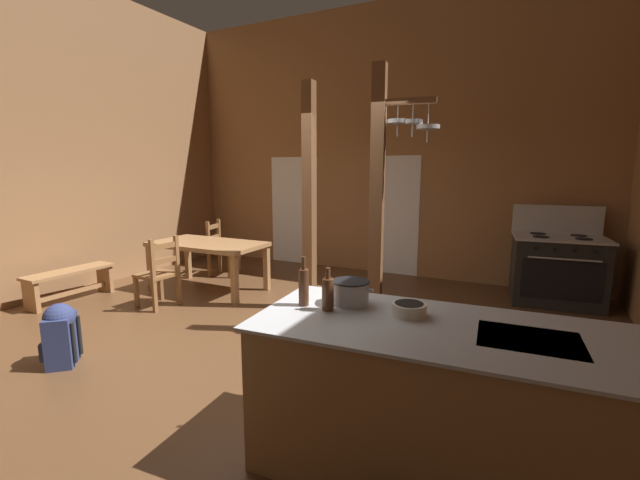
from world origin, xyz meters
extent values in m
cube|color=brown|center=(0.00, 0.00, -0.05)|extent=(8.11, 7.98, 0.10)
cube|color=#93663F|center=(0.00, 3.66, 2.27)|extent=(8.11, 0.14, 4.54)
cube|color=#93663F|center=(-3.72, 0.00, 2.27)|extent=(0.14, 7.98, 4.54)
cube|color=white|center=(-1.64, 3.58, 1.02)|extent=(1.00, 0.01, 2.05)
cube|color=white|center=(0.37, 3.58, 1.02)|extent=(0.84, 0.01, 2.05)
cube|color=#9E7044|center=(2.00, -1.04, 0.45)|extent=(2.16, 1.04, 0.91)
cube|color=#B7BABF|center=(2.00, -1.04, 0.92)|extent=(2.22, 1.10, 0.02)
cube|color=black|center=(2.47, -1.01, 0.93)|extent=(0.55, 0.43, 0.00)
cube|color=black|center=(1.97, -0.62, 0.05)|extent=(1.99, 0.17, 0.10)
cube|color=black|center=(2.83, 2.98, 0.45)|extent=(1.17, 0.87, 0.90)
cube|color=black|center=(2.87, 2.60, 0.42)|extent=(0.93, 0.10, 0.52)
cylinder|color=#B7BABF|center=(2.87, 2.57, 0.70)|extent=(0.82, 0.11, 0.02)
cube|color=#B7BABF|center=(2.83, 2.98, 0.92)|extent=(1.22, 0.91, 0.03)
cube|color=#B7BABF|center=(2.79, 3.34, 1.12)|extent=(1.14, 0.16, 0.40)
cylinder|color=black|center=(3.09, 2.86, 0.94)|extent=(0.22, 0.22, 0.01)
cylinder|color=black|center=(2.60, 2.81, 0.94)|extent=(0.22, 0.22, 0.01)
cylinder|color=black|center=(3.06, 3.16, 0.94)|extent=(0.22, 0.22, 0.01)
cylinder|color=black|center=(2.57, 3.11, 0.94)|extent=(0.22, 0.22, 0.01)
cylinder|color=black|center=(3.20, 2.62, 0.82)|extent=(0.05, 0.03, 0.04)
cylinder|color=black|center=(2.98, 2.60, 0.82)|extent=(0.05, 0.03, 0.04)
cylinder|color=black|center=(2.76, 2.57, 0.82)|extent=(0.05, 0.03, 0.04)
cylinder|color=black|center=(2.54, 2.55, 0.82)|extent=(0.05, 0.03, 0.04)
cube|color=brown|center=(0.96, 0.88, 1.45)|extent=(0.16, 0.16, 2.89)
cube|color=brown|center=(1.21, 0.91, 2.50)|extent=(0.65, 0.17, 0.06)
cylinder|color=#B7BABF|center=(1.15, 0.90, 2.41)|extent=(0.01, 0.01, 0.18)
cylinder|color=#B7BABF|center=(1.15, 0.90, 2.31)|extent=(0.25, 0.25, 0.04)
cylinder|color=#B7BABF|center=(1.15, 0.90, 2.23)|extent=(0.02, 0.02, 0.14)
cylinder|color=#B7BABF|center=(1.30, 0.92, 2.41)|extent=(0.01, 0.01, 0.18)
cylinder|color=#B7BABF|center=(1.30, 0.92, 2.30)|extent=(0.23, 0.23, 0.04)
cylinder|color=#B7BABF|center=(1.30, 0.92, 2.22)|extent=(0.02, 0.02, 0.14)
cylinder|color=#B7BABF|center=(1.45, 0.94, 2.38)|extent=(0.01, 0.01, 0.24)
cylinder|color=#B7BABF|center=(1.45, 0.94, 2.24)|extent=(0.26, 0.26, 0.04)
cylinder|color=#B7BABF|center=(1.45, 0.94, 2.16)|extent=(0.02, 0.02, 0.14)
cube|color=brown|center=(-0.10, 1.31, 1.45)|extent=(0.14, 0.14, 2.89)
cube|color=#9E7044|center=(-1.85, 1.34, 0.71)|extent=(1.71, 0.91, 0.06)
cube|color=#9E7044|center=(-2.65, 1.73, 0.34)|extent=(0.08, 0.08, 0.68)
cube|color=#9E7044|center=(-1.07, 1.74, 0.34)|extent=(0.08, 0.08, 0.68)
cube|color=#9E7044|center=(-2.64, 0.95, 0.34)|extent=(0.08, 0.08, 0.68)
cube|color=#9E7044|center=(-1.06, 0.96, 0.34)|extent=(0.08, 0.08, 0.68)
cube|color=brown|center=(-1.96, 0.46, 0.43)|extent=(0.48, 0.48, 0.04)
cube|color=brown|center=(-2.17, 0.29, 0.21)|extent=(0.05, 0.05, 0.41)
cube|color=brown|center=(-2.13, 0.66, 0.21)|extent=(0.05, 0.05, 0.41)
cube|color=brown|center=(-1.79, 0.25, 0.47)|extent=(0.05, 0.05, 0.95)
cube|color=brown|center=(-1.76, 0.63, 0.47)|extent=(0.05, 0.05, 0.95)
cube|color=brown|center=(-1.77, 0.44, 0.84)|extent=(0.07, 0.38, 0.07)
cube|color=brown|center=(-1.77, 0.44, 0.65)|extent=(0.07, 0.38, 0.07)
cube|color=brown|center=(-2.25, 2.19, 0.43)|extent=(0.52, 0.52, 0.04)
cube|color=brown|center=(-2.10, 2.42, 0.21)|extent=(0.06, 0.06, 0.41)
cube|color=brown|center=(-2.02, 2.05, 0.21)|extent=(0.06, 0.06, 0.41)
cube|color=brown|center=(-2.48, 2.34, 0.47)|extent=(0.06, 0.06, 0.95)
cube|color=brown|center=(-2.40, 1.96, 0.47)|extent=(0.06, 0.06, 0.95)
cube|color=brown|center=(-2.44, 2.15, 0.84)|extent=(0.12, 0.38, 0.07)
cube|color=brown|center=(-2.44, 2.15, 0.65)|extent=(0.12, 0.38, 0.07)
cube|color=#9E7044|center=(-3.23, 0.07, 0.42)|extent=(0.39, 1.16, 0.04)
cube|color=#9E7044|center=(-3.24, -0.45, 0.20)|extent=(0.31, 0.07, 0.40)
cube|color=#9E7044|center=(-3.21, 0.59, 0.20)|extent=(0.31, 0.07, 0.40)
cube|color=#9E7044|center=(-3.23, 0.07, 0.12)|extent=(0.09, 0.96, 0.06)
cube|color=navy|center=(-1.41, -1.18, 0.24)|extent=(0.38, 0.38, 0.48)
cube|color=navy|center=(-1.51, -1.27, 0.17)|extent=(0.20, 0.21, 0.17)
cylinder|color=black|center=(-1.25, -1.17, 0.24)|extent=(0.06, 0.06, 0.38)
cylinder|color=black|center=(-1.38, -1.03, 0.24)|extent=(0.06, 0.06, 0.38)
sphere|color=navy|center=(-1.41, -1.18, 0.46)|extent=(0.38, 0.38, 0.27)
cylinder|color=#B7BABF|center=(1.39, -0.90, 1.01)|extent=(0.25, 0.25, 0.15)
cylinder|color=black|center=(1.39, -0.90, 1.09)|extent=(0.26, 0.26, 0.01)
cylinder|color=#B7BABF|center=(1.25, -0.90, 1.04)|extent=(0.05, 0.02, 0.02)
cylinder|color=#B7BABF|center=(1.53, -0.90, 1.04)|extent=(0.05, 0.02, 0.02)
cylinder|color=silver|center=(1.80, -0.94, 0.97)|extent=(0.22, 0.22, 0.08)
cylinder|color=black|center=(1.80, -0.94, 1.01)|extent=(0.18, 0.18, 0.00)
cylinder|color=#56331E|center=(1.12, -1.06, 1.05)|extent=(0.07, 0.07, 0.25)
cylinder|color=#56331E|center=(1.12, -1.06, 1.22)|extent=(0.03, 0.03, 0.09)
cylinder|color=#56331E|center=(1.31, -1.08, 1.03)|extent=(0.08, 0.08, 0.21)
cylinder|color=#56331E|center=(1.31, -1.08, 1.17)|extent=(0.03, 0.03, 0.07)
camera|label=1|loc=(2.41, -3.39, 1.83)|focal=23.32mm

